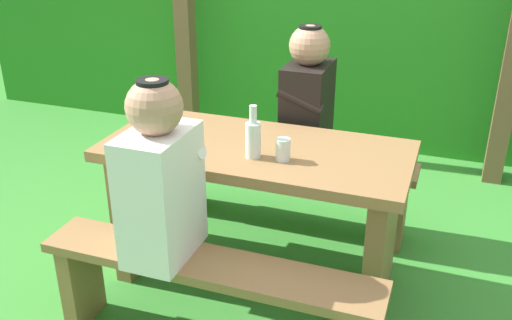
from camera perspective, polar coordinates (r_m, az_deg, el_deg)
name	(u,v)px	position (r m, az deg, el deg)	size (l,w,h in m)	color
ground_plane	(256,276)	(2.96, 0.00, -11.43)	(12.00, 12.00, 0.00)	#388A31
hedge_backdrop	(356,20)	(4.71, 9.89, 13.54)	(6.40, 0.93, 1.74)	#257D1E
pergola_post_left	(184,14)	(4.36, -7.14, 14.21)	(0.12, 0.12, 1.95)	brown
picnic_table	(256,190)	(2.70, 0.00, -3.01)	(1.40, 0.64, 0.71)	olive
bench_near	(209,288)	(2.36, -4.72, -12.54)	(1.40, 0.24, 0.44)	olive
bench_far	(289,174)	(3.25, 3.34, -1.42)	(1.40, 0.24, 0.44)	olive
person_white_shirt	(160,178)	(2.19, -9.51, -1.76)	(0.25, 0.35, 0.72)	white
person_black_coat	(307,99)	(3.05, 5.13, 6.07)	(0.25, 0.35, 0.72)	black
drinking_glass	(283,150)	(2.45, 2.71, 1.04)	(0.06, 0.06, 0.10)	silver
bottle_left	(253,138)	(2.46, -0.28, 2.23)	(0.07, 0.07, 0.24)	silver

